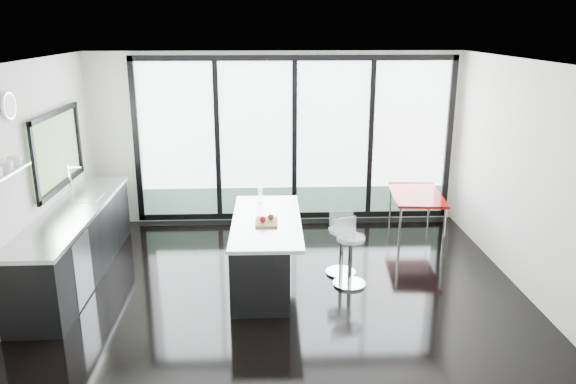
{
  "coord_description": "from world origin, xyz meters",
  "views": [
    {
      "loc": [
        -0.2,
        -6.53,
        3.21
      ],
      "look_at": [
        0.1,
        0.3,
        1.15
      ],
      "focal_mm": 35.0,
      "sensor_mm": 36.0,
      "label": 1
    }
  ],
  "objects_px": {
    "island": "(262,250)",
    "bar_stool_near": "(350,261)",
    "bar_stool_far": "(341,251)",
    "red_table": "(415,215)"
  },
  "relations": [
    {
      "from": "island",
      "to": "bar_stool_near",
      "type": "height_order",
      "value": "island"
    },
    {
      "from": "bar_stool_far",
      "to": "bar_stool_near",
      "type": "bearing_deg",
      "value": -77.36
    },
    {
      "from": "island",
      "to": "bar_stool_near",
      "type": "xyz_separation_m",
      "value": [
        1.12,
        -0.19,
        -0.09
      ]
    },
    {
      "from": "island",
      "to": "bar_stool_near",
      "type": "distance_m",
      "value": 1.14
    },
    {
      "from": "bar_stool_far",
      "to": "red_table",
      "type": "xyz_separation_m",
      "value": [
        1.35,
        1.34,
        0.03
      ]
    },
    {
      "from": "island",
      "to": "bar_stool_near",
      "type": "relative_size",
      "value": 3.1
    },
    {
      "from": "bar_stool_near",
      "to": "bar_stool_far",
      "type": "relative_size",
      "value": 1.04
    },
    {
      "from": "bar_stool_far",
      "to": "red_table",
      "type": "distance_m",
      "value": 1.9
    },
    {
      "from": "bar_stool_near",
      "to": "bar_stool_far",
      "type": "distance_m",
      "value": 0.36
    },
    {
      "from": "island",
      "to": "red_table",
      "type": "distance_m",
      "value": 2.83
    }
  ]
}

